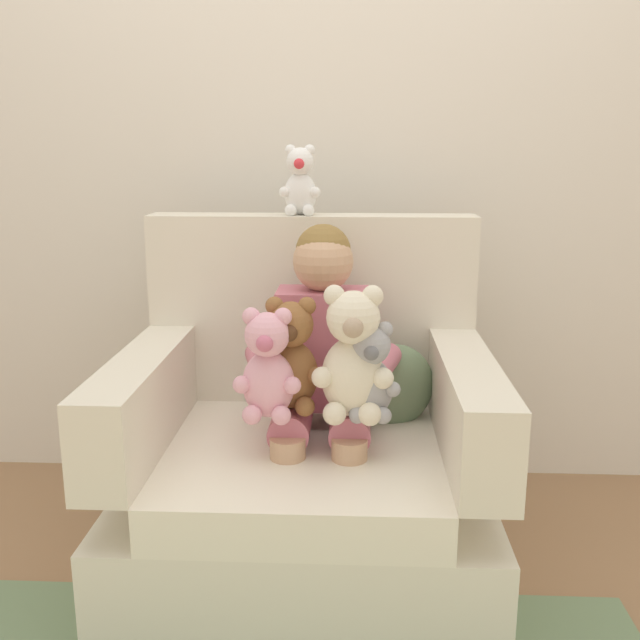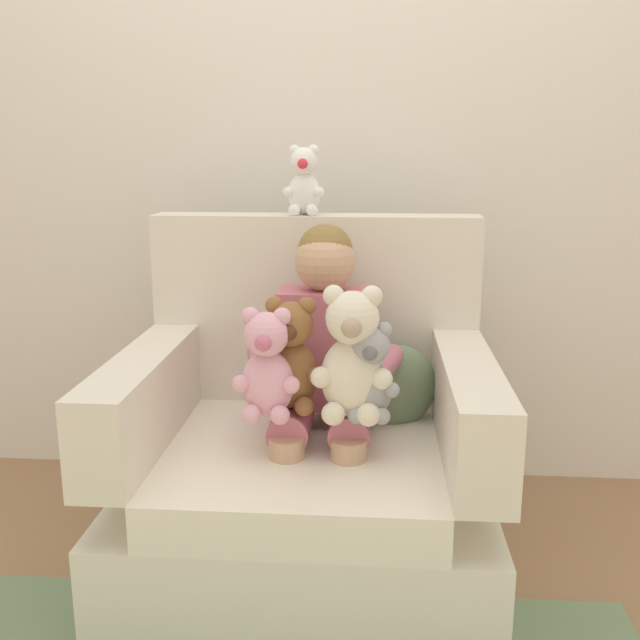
# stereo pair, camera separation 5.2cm
# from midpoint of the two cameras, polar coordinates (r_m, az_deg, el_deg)

# --- Properties ---
(ground_plane) EXTENTS (8.00, 8.00, 0.00)m
(ground_plane) POSITION_cam_midpoint_polar(r_m,az_deg,el_deg) (2.21, -1.87, -19.05)
(ground_plane) COLOR #936D4C
(back_wall) EXTENTS (6.00, 0.10, 2.60)m
(back_wall) POSITION_cam_midpoint_polar(r_m,az_deg,el_deg) (2.58, -0.78, 15.97)
(back_wall) COLOR silver
(back_wall) RESTS_ON ground
(armchair) EXTENTS (1.01, 0.86, 0.99)m
(armchair) POSITION_cam_midpoint_polar(r_m,az_deg,el_deg) (2.10, -1.82, -10.99)
(armchair) COLOR silver
(armchair) RESTS_ON ground
(seated_child) EXTENTS (0.45, 0.39, 0.82)m
(seated_child) POSITION_cam_midpoint_polar(r_m,az_deg,el_deg) (2.01, -0.59, -3.11)
(seated_child) COLOR #C66B7F
(seated_child) RESTS_ON armchair
(plush_cream) EXTENTS (0.21, 0.17, 0.35)m
(plush_cream) POSITION_cam_midpoint_polar(r_m,az_deg,el_deg) (1.82, 1.79, -2.98)
(plush_cream) COLOR silver
(plush_cream) RESTS_ON armchair
(plush_grey) EXTENTS (0.15, 0.12, 0.26)m
(plush_grey) POSITION_cam_midpoint_polar(r_m,az_deg,el_deg) (1.82, 3.20, -4.29)
(plush_grey) COLOR #9E9EA3
(plush_grey) RESTS_ON armchair
(plush_brown) EXTENTS (0.18, 0.15, 0.31)m
(plush_brown) POSITION_cam_midpoint_polar(r_m,az_deg,el_deg) (1.88, -3.11, -3.04)
(plush_brown) COLOR brown
(plush_brown) RESTS_ON armchair
(plush_pink) EXTENTS (0.17, 0.14, 0.29)m
(plush_pink) POSITION_cam_midpoint_polar(r_m,az_deg,el_deg) (1.82, -4.98, -3.79)
(plush_pink) COLOR #EAA8BC
(plush_pink) RESTS_ON armchair
(plush_white_on_backrest) EXTENTS (0.13, 0.10, 0.21)m
(plush_white_on_backrest) POSITION_cam_midpoint_polar(r_m,az_deg,el_deg) (2.22, -2.27, 10.83)
(plush_white_on_backrest) COLOR white
(plush_white_on_backrest) RESTS_ON armchair
(throw_pillow) EXTENTS (0.28, 0.19, 0.26)m
(throw_pillow) POSITION_cam_midpoint_polar(r_m,az_deg,el_deg) (2.13, 4.98, -5.32)
(throw_pillow) COLOR slate
(throw_pillow) RESTS_ON armchair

